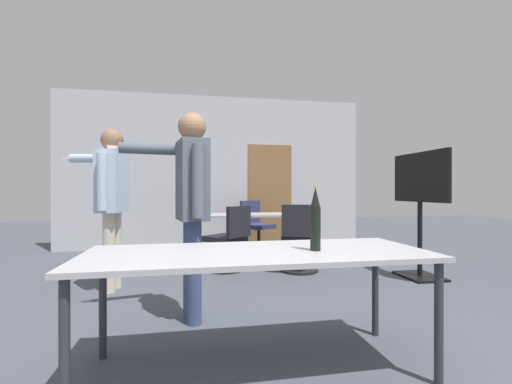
% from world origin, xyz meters
% --- Properties ---
extents(back_wall, '(5.95, 0.12, 2.98)m').
position_xyz_m(back_wall, '(0.03, 5.32, 1.48)').
color(back_wall, '#BCBCC1').
rests_on(back_wall, ground_plane).
extents(conference_table_near, '(2.09, 0.81, 0.74)m').
position_xyz_m(conference_table_near, '(-0.05, 0.57, 0.68)').
color(conference_table_near, '#A8A8AD').
rests_on(conference_table_near, ground_plane).
extents(conference_table_far, '(1.67, 0.73, 0.74)m').
position_xyz_m(conference_table_far, '(0.38, 3.92, 0.67)').
color(conference_table_far, '#A8A8AD').
rests_on(conference_table_far, ground_plane).
extents(tv_screen, '(0.44, 1.05, 1.61)m').
position_xyz_m(tv_screen, '(2.43, 2.43, 0.99)').
color(tv_screen, black).
rests_on(tv_screen, ground_plane).
extents(person_left_plaid, '(0.79, 0.72, 1.81)m').
position_xyz_m(person_left_plaid, '(-1.35, 2.56, 1.10)').
color(person_left_plaid, beige).
rests_on(person_left_plaid, ground_plane).
extents(person_right_polo, '(0.86, 0.59, 1.78)m').
position_xyz_m(person_right_polo, '(-0.46, 1.47, 1.09)').
color(person_right_polo, '#3D4C75').
rests_on(person_right_polo, ground_plane).
extents(office_chair_far_left, '(0.64, 0.67, 0.93)m').
position_xyz_m(office_chair_far_left, '(0.71, 4.71, 0.43)').
color(office_chair_far_left, black).
rests_on(office_chair_far_left, ground_plane).
extents(office_chair_near_pushed, '(0.68, 0.69, 0.91)m').
position_xyz_m(office_chair_near_pushed, '(0.05, 3.23, 0.42)').
color(office_chair_near_pushed, black).
rests_on(office_chair_near_pushed, ground_plane).
extents(office_chair_side_rolled, '(0.60, 0.64, 0.93)m').
position_xyz_m(office_chair_side_rolled, '(0.98, 2.97, 0.44)').
color(office_chair_side_rolled, black).
rests_on(office_chair_side_rolled, ground_plane).
extents(beer_bottle, '(0.07, 0.07, 0.40)m').
position_xyz_m(beer_bottle, '(0.31, 0.52, 0.93)').
color(beer_bottle, black).
rests_on(beer_bottle, conference_table_near).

